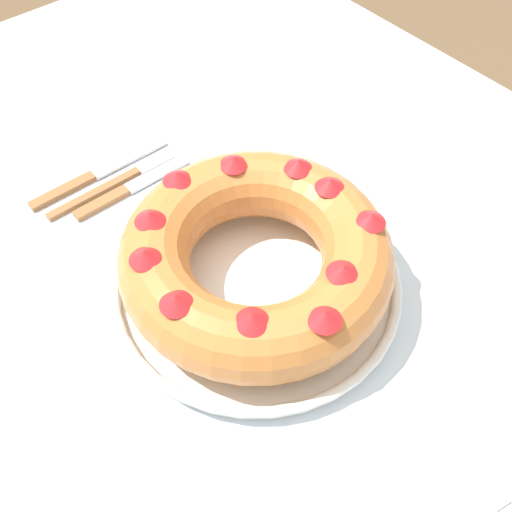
# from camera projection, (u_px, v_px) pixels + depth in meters

# --- Properties ---
(ground_plane) EXTENTS (8.00, 8.00, 0.00)m
(ground_plane) POSITION_uv_depth(u_px,v_px,m) (256.00, 489.00, 1.29)
(ground_plane) COLOR brown
(dining_table) EXTENTS (1.51, 1.14, 0.74)m
(dining_table) POSITION_uv_depth(u_px,v_px,m) (256.00, 330.00, 0.77)
(dining_table) COLOR silver
(dining_table) RESTS_ON ground_plane
(serving_dish) EXTENTS (0.34, 0.34, 0.03)m
(serving_dish) POSITION_uv_depth(u_px,v_px,m) (256.00, 283.00, 0.71)
(serving_dish) COLOR white
(serving_dish) RESTS_ON dining_table
(bundt_cake) EXTENTS (0.31, 0.31, 0.09)m
(bundt_cake) POSITION_uv_depth(u_px,v_px,m) (256.00, 255.00, 0.66)
(bundt_cake) COLOR #C67538
(bundt_cake) RESTS_ON serving_dish
(fork) EXTENTS (0.02, 0.19, 0.01)m
(fork) POSITION_uv_depth(u_px,v_px,m) (121.00, 179.00, 0.83)
(fork) COLOR #936038
(fork) RESTS_ON dining_table
(serving_knife) EXTENTS (0.02, 0.21, 0.01)m
(serving_knife) POSITION_uv_depth(u_px,v_px,m) (91.00, 177.00, 0.83)
(serving_knife) COLOR #936038
(serving_knife) RESTS_ON dining_table
(cake_knife) EXTENTS (0.02, 0.18, 0.01)m
(cake_knife) POSITION_uv_depth(u_px,v_px,m) (125.00, 191.00, 0.81)
(cake_knife) COLOR #936038
(cake_knife) RESTS_ON dining_table
(napkin) EXTENTS (0.14, 0.11, 0.00)m
(napkin) POSITION_uv_depth(u_px,v_px,m) (439.00, 461.00, 0.59)
(napkin) COLOR white
(napkin) RESTS_ON dining_table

